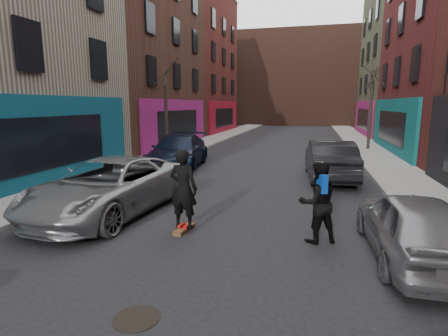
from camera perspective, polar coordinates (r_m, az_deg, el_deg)
The scene contains 14 objects.
sidewalk_left at distance 33.13m, azimuth -1.00°, elevation 5.01°, with size 2.50×84.00×0.13m, color gray.
sidewalk_right at distance 32.18m, azimuth 21.06°, elevation 4.16°, with size 2.50×84.00×0.13m, color gray.
buildings_left at distance 24.46m, azimuth -29.02°, elevation 21.15°, with size 12.00×56.00×16.50m, color #5D221A.
building_far at distance 57.99m, azimuth 12.22°, elevation 13.94°, with size 40.00×10.00×14.00m, color #47281E.
tree_left_far at distance 21.63m, azimuth -9.48°, elevation 10.82°, with size 2.00×2.00×6.50m, color black, non-canonical shape.
tree_right_far at distance 26.08m, azimuth 22.94°, elevation 10.38°, with size 2.00×2.00×6.80m, color black, non-canonical shape.
parked_left_far at distance 10.73m, azimuth -18.05°, elevation -2.83°, with size 2.66×5.78×1.61m, color gray.
parked_left_end at distance 17.61m, azimuth -7.53°, elevation 2.68°, with size 2.32×5.71×1.66m, color black.
parked_right_far at distance 8.18m, azimuth 28.56°, elevation -8.28°, with size 1.69×4.21×1.43m, color gray.
parked_right_end at distance 15.56m, azimuth 16.84°, elevation 1.32°, with size 1.76×5.04×1.66m, color black.
skateboard at distance 9.00m, azimuth -6.51°, elevation -9.89°, with size 0.22×0.80×0.10m, color brown.
skateboarder at distance 8.69m, azimuth -6.65°, elevation -3.38°, with size 0.73×0.48×2.00m, color black.
pedestrian at distance 8.30m, azimuth 15.03°, elevation -5.47°, with size 1.12×1.02×1.87m.
manhole at distance 5.83m, azimuth -14.09°, elevation -22.70°, with size 0.70×0.70×0.01m, color black.
Camera 1 is at (2.47, -1.81, 3.16)m, focal length 28.00 mm.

